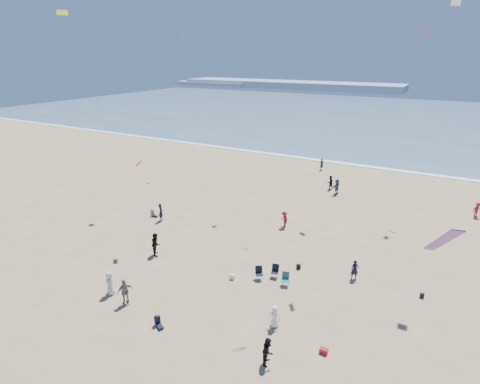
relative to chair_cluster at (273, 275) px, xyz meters
The scene contains 13 objects.
ground 11.36m from the chair_cluster, 106.29° to the right, with size 220.00×220.00×0.00m, color tan.
ocean 84.17m from the chair_cluster, 92.17° to the left, with size 220.00×100.00×0.06m, color #476B84.
surf_line 34.26m from the chair_cluster, 95.33° to the left, with size 220.00×1.20×0.08m, color white.
headland_far 171.20m from the chair_cluster, 111.66° to the left, with size 110.00×20.00×3.20m, color #7A8EA8.
headland_near 185.46m from the chair_cluster, 123.80° to the left, with size 40.00×14.00×2.00m, color #7A8EA8.
standing_flyers 5.63m from the chair_cluster, 78.20° to the left, with size 34.76×44.63×1.93m.
seated_group 8.26m from the chair_cluster, 105.17° to the right, with size 23.47×23.53×0.84m.
chair_cluster is the anchor object (origin of this frame).
white_tote 3.02m from the chair_cluster, 155.16° to the right, with size 0.35×0.20×0.40m, color white.
black_backpack 2.71m from the chair_cluster, 66.37° to the left, with size 0.30×0.22×0.38m, color black.
cooler 7.49m from the chair_cluster, 43.63° to the right, with size 0.45×0.30×0.30m, color #AF191B.
navy_bag 10.29m from the chair_cluster, 17.42° to the left, with size 0.28×0.18×0.34m, color black.
kites_aloft 16.15m from the chair_cluster, 23.06° to the left, with size 48.49×38.04×28.24m.
Camera 1 is at (12.46, -11.01, 15.71)m, focal length 28.00 mm.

